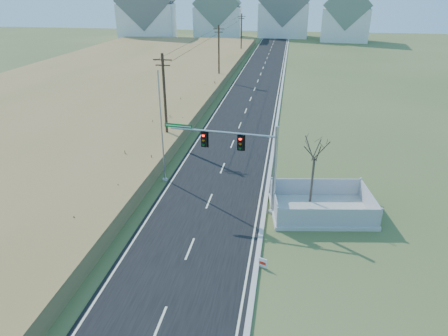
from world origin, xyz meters
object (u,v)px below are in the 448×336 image
fence_enclosure (321,209)px  bare_tree (315,148)px  traffic_signal_mast (248,158)px  flagpole (162,140)px  open_sign (263,263)px

fence_enclosure → bare_tree: (-0.71, 1.10, 4.17)m
traffic_signal_mast → flagpole: bearing=159.2°
bare_tree → fence_enclosure: bearing=-57.3°
fence_enclosure → flagpole: 13.21m
traffic_signal_mast → fence_enclosure: 6.39m
fence_enclosure → open_sign: fence_enclosure is taller
open_sign → flagpole: flagpole is taller
open_sign → bare_tree: bearing=89.1°
fence_enclosure → flagpole: size_ratio=0.84×
fence_enclosure → open_sign: (-3.59, -6.73, 0.02)m
traffic_signal_mast → bare_tree: bearing=23.8°
fence_enclosure → bare_tree: bare_tree is taller
traffic_signal_mast → fence_enclosure: (5.19, 0.37, -3.72)m
traffic_signal_mast → open_sign: traffic_signal_mast is taller
fence_enclosure → flagpole: (-12.39, 3.20, 3.30)m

